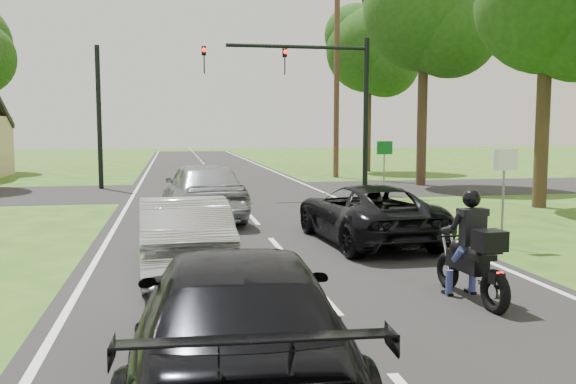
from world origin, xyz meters
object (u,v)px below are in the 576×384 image
at_px(traffic_signal, 319,87).
at_px(sign_white, 504,174).
at_px(motorcycle_rider, 473,257).
at_px(dark_suv, 366,213).
at_px(utility_pole_far, 337,79).
at_px(dark_car_behind, 238,320).
at_px(silver_sedan, 183,235).
at_px(silver_suv, 203,190).
at_px(sign_green, 384,157).

relative_size(traffic_signal, sign_white, 3.00).
height_order(motorcycle_rider, dark_suv, motorcycle_rider).
bearing_deg(utility_pole_far, dark_car_behind, -107.30).
xyz_separation_m(dark_suv, sign_white, (2.64, -1.22, 0.94)).
distance_m(dark_suv, dark_car_behind, 8.17).
xyz_separation_m(silver_sedan, utility_pole_far, (8.25, 20.09, 4.39)).
bearing_deg(silver_sedan, silver_suv, -98.61).
distance_m(silver_suv, sign_white, 8.15).
height_order(dark_suv, sign_green, sign_green).
height_order(dark_suv, dark_car_behind, dark_car_behind).
height_order(silver_suv, traffic_signal, traffic_signal).
relative_size(silver_sedan, silver_suv, 0.85).
bearing_deg(silver_sedan, sign_white, -173.65).
relative_size(dark_car_behind, utility_pole_far, 0.49).
xyz_separation_m(motorcycle_rider, silver_suv, (-3.50, 8.98, 0.18)).
relative_size(dark_car_behind, sign_white, 2.29).
bearing_deg(motorcycle_rider, dark_suv, 87.67).
distance_m(motorcycle_rider, sign_green, 11.97).
bearing_deg(sign_green, silver_suv, -157.32).
bearing_deg(sign_white, silver_sedan, -171.02).
xyz_separation_m(silver_sedan, sign_green, (6.95, 9.07, 0.90)).
distance_m(dark_suv, sign_green, 7.41).
bearing_deg(utility_pole_far, silver_suv, -119.05).
height_order(dark_suv, sign_white, sign_white).
relative_size(motorcycle_rider, sign_green, 0.92).
height_order(silver_sedan, dark_car_behind, dark_car_behind).
xyz_separation_m(silver_suv, traffic_signal, (4.72, 5.64, 3.30)).
distance_m(dark_suv, silver_sedan, 4.71).
distance_m(traffic_signal, utility_pole_far, 8.55).
relative_size(dark_suv, utility_pole_far, 0.47).
xyz_separation_m(motorcycle_rider, sign_green, (2.77, 11.60, 0.93)).
xyz_separation_m(dark_suv, silver_sedan, (-4.11, -2.29, 0.03)).
xyz_separation_m(motorcycle_rider, traffic_signal, (1.21, 14.62, 3.47)).
xyz_separation_m(dark_suv, traffic_signal, (1.28, 9.79, 3.47)).
bearing_deg(traffic_signal, utility_pole_far, 70.32).
distance_m(dark_car_behind, sign_white, 8.80).
bearing_deg(sign_white, silver_suv, 138.51).
bearing_deg(dark_car_behind, sign_green, -111.67).
bearing_deg(silver_suv, dark_suv, 123.72).
bearing_deg(dark_car_behind, silver_sedan, -81.82).
distance_m(silver_sedan, silver_suv, 6.48).
xyz_separation_m(dark_suv, utility_pole_far, (4.14, 17.80, 4.42)).
xyz_separation_m(dark_car_behind, sign_white, (6.32, 6.07, 0.88)).
xyz_separation_m(traffic_signal, sign_green, (1.56, -3.02, -2.54)).
height_order(silver_sedan, silver_suv, silver_suv).
xyz_separation_m(silver_sedan, traffic_signal, (5.39, 12.08, 3.44)).
relative_size(motorcycle_rider, silver_sedan, 0.47).
bearing_deg(utility_pole_far, silver_sedan, -112.34).
bearing_deg(dark_suv, silver_sedan, 25.25).
xyz_separation_m(silver_sedan, silver_suv, (0.67, 6.44, 0.14)).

